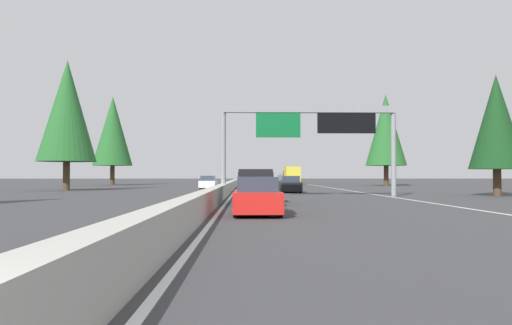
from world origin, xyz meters
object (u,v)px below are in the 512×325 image
object	(u,v)px
pickup_far_center	(256,187)
conifer_left_mid	(113,131)
conifer_right_near	(496,122)
conifer_left_near	(67,111)
minivan_near_center	(283,178)
conifer_right_mid	(386,130)
sedan_far_left	(290,185)
sign_gantry_overhead	(311,124)
oncoming_near	(208,183)
sedan_distant_a	(257,197)
box_truck_distant_b	(291,175)

from	to	relation	value
pickup_far_center	conifer_left_mid	distance (m)	54.92
conifer_right_near	conifer_left_mid	distance (m)	56.83
pickup_far_center	conifer_left_near	size ratio (longest dim) A/B	0.42
minivan_near_center	conifer_right_mid	distance (m)	38.17
sedan_far_left	sign_gantry_overhead	bearing A→B (deg)	-174.55
oncoming_near	conifer_right_mid	distance (m)	30.24
sedan_distant_a	pickup_far_center	size ratio (longest dim) A/B	0.79
minivan_near_center	conifer_left_near	xyz separation A→B (m)	(-56.39, 26.15, 7.12)
sign_gantry_overhead	sedan_far_left	size ratio (longest dim) A/B	2.88
conifer_right_near	conifer_right_mid	world-z (taller)	conifer_right_mid
conifer_left_near	conifer_left_mid	size ratio (longest dim) A/B	0.95
oncoming_near	conifer_left_near	xyz separation A→B (m)	(-5.29, 13.94, 7.39)
sign_gantry_overhead	conifer_right_near	size ratio (longest dim) A/B	1.40
sedan_far_left	oncoming_near	world-z (taller)	same
sedan_distant_a	conifer_right_near	distance (m)	25.16
box_truck_distant_b	conifer_right_mid	world-z (taller)	conifer_right_mid
box_truck_distant_b	conifer_left_near	bearing A→B (deg)	143.33
sign_gantry_overhead	minivan_near_center	size ratio (longest dim) A/B	2.54
pickup_far_center	conifer_left_mid	size ratio (longest dim) A/B	0.40
conifer_right_near	pickup_far_center	bearing A→B (deg)	117.32
sedan_distant_a	conifer_right_near	size ratio (longest dim) A/B	0.49
box_truck_distant_b	conifer_right_mid	distance (m)	19.89
oncoming_near	conifer_left_near	size ratio (longest dim) A/B	0.33
minivan_near_center	oncoming_near	world-z (taller)	minivan_near_center
sedan_far_left	conifer_right_mid	xyz separation A→B (m)	(27.23, -16.50, 7.47)
sign_gantry_overhead	sedan_distant_a	bearing A→B (deg)	165.10
pickup_far_center	oncoming_near	world-z (taller)	pickup_far_center
sign_gantry_overhead	minivan_near_center	world-z (taller)	sign_gantry_overhead
conifer_right_near	conifer_left_mid	world-z (taller)	conifer_left_mid
conifer_left_mid	conifer_right_mid	bearing A→B (deg)	-97.86
pickup_far_center	oncoming_near	xyz separation A→B (m)	(28.48, 4.85, -0.23)
sedan_far_left	box_truck_distant_b	bearing A→B (deg)	-5.42
sedan_far_left	minivan_near_center	bearing A→B (deg)	-3.66
sedan_distant_a	conifer_left_mid	distance (m)	61.70
minivan_near_center	conifer_right_near	xyz separation A→B (m)	(-70.22, -10.75, 4.55)
box_truck_distant_b	conifer_left_near	size ratio (longest dim) A/B	0.64
sedan_distant_a	conifer_left_near	xyz separation A→B (m)	(30.55, 18.72, 7.39)
sign_gantry_overhead	conifer_right_near	bearing A→B (deg)	-86.58
pickup_far_center	conifer_right_near	bearing A→B (deg)	-62.68
sedan_distant_a	pickup_far_center	xyz separation A→B (m)	(7.37, -0.06, 0.23)
sedan_distant_a	sedan_far_left	size ratio (longest dim) A/B	1.00
conifer_left_mid	pickup_far_center	bearing A→B (deg)	-156.67
sign_gantry_overhead	conifer_right_mid	xyz separation A→B (m)	(35.71, -15.69, 2.94)
sedan_distant_a	minivan_near_center	bearing A→B (deg)	-4.88
pickup_far_center	conifer_right_near	distance (m)	20.89
sedan_far_left	box_truck_distant_b	world-z (taller)	box_truck_distant_b
box_truck_distant_b	conifer_right_near	xyz separation A→B (m)	(-48.82, -10.85, 3.89)
minivan_near_center	conifer_right_mid	size ratio (longest dim) A/B	0.37
sedan_distant_a	sedan_far_left	world-z (taller)	same
pickup_far_center	sedan_far_left	xyz separation A→B (m)	(17.00, -3.36, -0.23)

